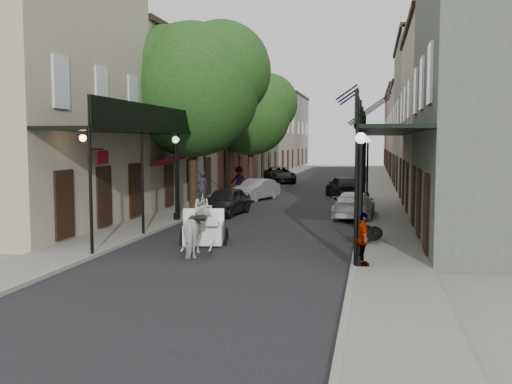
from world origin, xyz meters
The scene contains 24 objects.
ground centered at (0.00, 0.00, 0.00)m, with size 140.00×140.00×0.00m, color gray.
road centered at (0.00, 20.00, 0.01)m, with size 8.00×90.00×0.01m, color black.
sidewalk_left centered at (-5.00, 20.00, 0.06)m, with size 2.20×90.00×0.12m, color gray.
sidewalk_right centered at (5.00, 20.00, 0.06)m, with size 2.20×90.00×0.12m, color gray.
building_row_left centered at (-8.60, 30.00, 5.25)m, with size 5.00×80.00×10.50m, color #B4A790.
building_row_right centered at (8.60, 30.00, 5.25)m, with size 5.00×80.00×10.50m, color gray.
gallery_left centered at (-4.79, 6.98, 4.05)m, with size 2.20×18.05×4.88m.
gallery_right centered at (4.79, 6.98, 4.05)m, with size 2.20×18.05×4.88m.
tree_near centered at (-4.20, 10.18, 6.49)m, with size 7.31×6.80×9.63m.
tree_far centered at (-4.25, 24.18, 5.84)m, with size 6.45×6.00×8.61m.
lamppost_right_near centered at (4.10, -2.00, 2.05)m, with size 0.32×0.32×3.71m.
lamppost_left centered at (-4.10, 6.00, 2.05)m, with size 0.32×0.32×3.71m.
lamppost_right_far centered at (4.10, 18.00, 2.05)m, with size 0.32×0.32×3.71m.
horse centered at (-0.90, -1.00, 0.78)m, with size 0.84×1.84×1.56m, color silver.
carriage centered at (-1.39, 1.38, 1.01)m, with size 1.86×2.51×2.60m.
pedestrian_walking centered at (-2.39, 4.38, 0.84)m, with size 0.81×0.63×1.67m, color beige.
pedestrian_sidewalk_left centered at (-4.38, 19.22, 1.02)m, with size 1.17×0.67×1.80m, color gray.
pedestrian_sidewalk_right centered at (4.20, -2.00, 0.87)m, with size 0.88×0.37×1.50m, color gray.
car_left_near centered at (-2.60, 8.91, 0.68)m, with size 1.60×3.98×1.36m, color black.
car_left_mid centered at (-2.60, 16.26, 0.65)m, with size 1.37×3.93×1.29m, color #949499.
car_left_far centered at (-3.60, 31.36, 0.71)m, with size 2.36×5.13×1.43m, color black.
car_right_near centered at (3.60, 9.00, 0.63)m, with size 1.76×4.32×1.25m, color white.
car_right_far centered at (2.60, 19.00, 0.73)m, with size 1.72×4.29×1.46m, color black.
trash_bags centered at (4.32, 1.90, 0.41)m, with size 0.99×1.14×0.62m.
Camera 1 is at (4.45, -17.95, 3.56)m, focal length 40.00 mm.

